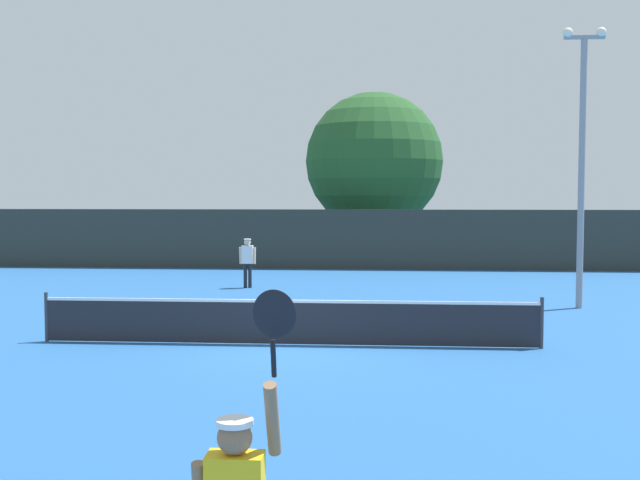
# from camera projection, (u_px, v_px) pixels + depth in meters

# --- Properties ---
(ground_plane) EXTENTS (120.00, 120.00, 0.00)m
(ground_plane) POSITION_uv_depth(u_px,v_px,m) (288.00, 345.00, 16.05)
(ground_plane) COLOR #235693
(tennis_net) EXTENTS (10.60, 0.08, 1.07)m
(tennis_net) POSITION_uv_depth(u_px,v_px,m) (288.00, 321.00, 16.02)
(tennis_net) COLOR #232328
(tennis_net) RESTS_ON ground
(perimeter_fence) EXTENTS (33.16, 0.12, 2.54)m
(perimeter_fence) POSITION_uv_depth(u_px,v_px,m) (333.00, 239.00, 32.33)
(perimeter_fence) COLOR #2D332D
(perimeter_fence) RESTS_ON ground
(player_receiving) EXTENTS (0.57, 0.25, 1.67)m
(player_receiving) POSITION_uv_depth(u_px,v_px,m) (248.00, 258.00, 25.83)
(player_receiving) COLOR white
(player_receiving) RESTS_ON ground
(tennis_ball) EXTENTS (0.07, 0.07, 0.07)m
(tennis_ball) POSITION_uv_depth(u_px,v_px,m) (179.00, 334.00, 17.15)
(tennis_ball) COLOR #CCE033
(tennis_ball) RESTS_ON ground
(light_pole) EXTENTS (1.18, 0.28, 7.76)m
(light_pole) POSITION_uv_depth(u_px,v_px,m) (582.00, 149.00, 21.00)
(light_pole) COLOR gray
(light_pole) RESTS_ON ground
(large_tree) EXTENTS (6.60, 6.60, 8.08)m
(large_tree) POSITION_uv_depth(u_px,v_px,m) (374.00, 161.00, 36.44)
(large_tree) COLOR brown
(large_tree) RESTS_ON ground
(parked_car_near) EXTENTS (2.27, 4.36, 1.69)m
(parked_car_near) POSITION_uv_depth(u_px,v_px,m) (288.00, 239.00, 41.40)
(parked_car_near) COLOR #B7B7BC
(parked_car_near) RESTS_ON ground
(parked_car_mid) EXTENTS (2.20, 4.33, 1.69)m
(parked_car_mid) POSITION_uv_depth(u_px,v_px,m) (474.00, 239.00, 40.68)
(parked_car_mid) COLOR navy
(parked_car_mid) RESTS_ON ground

